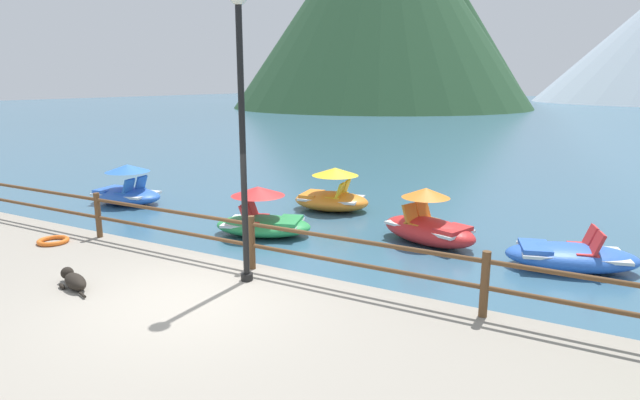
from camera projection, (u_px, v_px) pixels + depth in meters
ground_plane at (543, 128)px, 42.14m from camera, size 200.00×200.00×0.00m
promenade_dock at (60, 381)px, 6.20m from camera, size 28.00×8.00×0.40m
dock_railing at (252, 237)px, 9.22m from camera, size 23.92×0.12×0.95m
lamp_post at (242, 113)px, 8.20m from camera, size 0.28×0.28×4.58m
dog_resting at (74, 280)px, 8.46m from camera, size 1.03×0.49×0.26m
life_ring at (53, 241)px, 10.82m from camera, size 0.61×0.61×0.09m
pedal_boat_1 at (570, 256)px, 10.43m from camera, size 2.73×1.90×0.84m
pedal_boat_2 at (429, 226)px, 12.07m from camera, size 2.62×1.86×1.27m
pedal_boat_3 at (263, 219)px, 12.75m from camera, size 2.62×2.02×1.18m
pedal_boat_4 at (126, 190)px, 16.00m from camera, size 2.41×1.67×1.20m
pedal_boat_5 at (332, 195)px, 15.20m from camera, size 2.36×1.72×1.24m
cliff_headland at (393, 5)px, 73.42m from camera, size 41.38×41.38×29.56m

